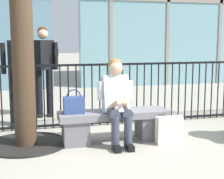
{
  "coord_description": "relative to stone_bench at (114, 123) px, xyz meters",
  "views": [
    {
      "loc": [
        -1.22,
        -4.61,
        1.49
      ],
      "look_at": [
        0.0,
        0.1,
        0.75
      ],
      "focal_mm": 54.02,
      "sensor_mm": 36.0,
      "label": 1
    }
  ],
  "objects": [
    {
      "name": "seated_person_with_phone",
      "position": [
        0.01,
        -0.13,
        0.38
      ],
      "size": [
        0.52,
        0.66,
        1.21
      ],
      "color": "#383D4C",
      "rests_on": "ground"
    },
    {
      "name": "shopping_bag",
      "position": [
        0.73,
        -0.32,
        -0.07
      ],
      "size": [
        0.38,
        0.14,
        0.51
      ],
      "color": "beige",
      "rests_on": "ground"
    },
    {
      "name": "plaza_railing",
      "position": [
        0.0,
        0.94,
        0.27
      ],
      "size": [
        8.59,
        0.04,
        1.07
      ],
      "color": "black",
      "rests_on": "ground"
    },
    {
      "name": "bystander_at_railing",
      "position": [
        -0.88,
        1.88,
        0.73
      ],
      "size": [
        0.55,
        0.42,
        1.71
      ],
      "color": "black",
      "rests_on": "ground"
    },
    {
      "name": "stone_bench",
      "position": [
        0.0,
        0.0,
        0.0
      ],
      "size": [
        1.6,
        0.44,
        0.45
      ],
      "color": "slate",
      "rests_on": "ground"
    },
    {
      "name": "bystander_further_back",
      "position": [
        -1.34,
        1.3,
        0.73
      ],
      "size": [
        0.55,
        0.43,
        1.71
      ],
      "color": "black",
      "rests_on": "ground"
    },
    {
      "name": "handbag_on_bench",
      "position": [
        -0.58,
        -0.01,
        0.3
      ],
      "size": [
        0.29,
        0.17,
        0.34
      ],
      "color": "#33477F",
      "rests_on": "stone_bench"
    },
    {
      "name": "ground_plane",
      "position": [
        0.0,
        0.0,
        -0.27
      ],
      "size": [
        60.0,
        60.0,
        0.0
      ],
      "primitive_type": "plane",
      "color": "#A8A091"
    }
  ]
}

